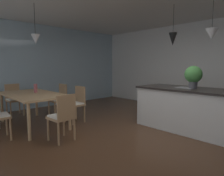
# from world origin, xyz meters

# --- Properties ---
(ground_plane) EXTENTS (10.00, 8.40, 0.04)m
(ground_plane) POSITION_xyz_m (0.00, 0.00, -0.02)
(ground_plane) COLOR #4C301E
(wall_back_kitchen) EXTENTS (10.00, 0.12, 2.70)m
(wall_back_kitchen) POSITION_xyz_m (0.00, 3.26, 1.35)
(wall_back_kitchen) COLOR silver
(wall_back_kitchen) RESTS_ON ground_plane
(window_wall_left_glazing) EXTENTS (0.06, 8.40, 2.70)m
(window_wall_left_glazing) POSITION_xyz_m (-4.06, 0.00, 1.35)
(window_wall_left_glazing) COLOR #9EB7C6
(window_wall_left_glazing) RESTS_ON ground_plane
(dining_table) EXTENTS (1.86, 1.02, 0.74)m
(dining_table) POSITION_xyz_m (-2.17, -1.10, 0.68)
(dining_table) COLOR tan
(dining_table) RESTS_ON ground_plane
(chair_window_end) EXTENTS (0.40, 0.40, 0.87)m
(chair_window_end) POSITION_xyz_m (-3.47, -1.10, 0.47)
(chair_window_end) COLOR #A87F56
(chair_window_end) RESTS_ON ground_plane
(chair_kitchen_end) EXTENTS (0.43, 0.43, 0.87)m
(chair_kitchen_end) POSITION_xyz_m (-0.87, -1.10, 0.47)
(chair_kitchen_end) COLOR #A87F56
(chair_kitchen_end) RESTS_ON ground_plane
(chair_far_left) EXTENTS (0.40, 0.40, 0.87)m
(chair_far_left) POSITION_xyz_m (-2.59, -0.22, 0.47)
(chair_far_left) COLOR #A87F56
(chair_far_left) RESTS_ON ground_plane
(chair_far_right) EXTENTS (0.41, 0.41, 0.87)m
(chair_far_right) POSITION_xyz_m (-1.76, -0.22, 0.47)
(chair_far_right) COLOR #A87F56
(chair_far_right) RESTS_ON ground_plane
(kitchen_island) EXTENTS (2.10, 0.95, 0.91)m
(kitchen_island) POSITION_xyz_m (0.40, 1.17, 0.46)
(kitchen_island) COLOR silver
(kitchen_island) RESTS_ON ground_plane
(pendant_over_table) EXTENTS (0.19, 0.19, 0.86)m
(pendant_over_table) POSITION_xyz_m (-2.02, -1.05, 1.95)
(pendant_over_table) COLOR black
(pendant_over_island_main) EXTENTS (0.18, 0.18, 0.88)m
(pendant_over_island_main) POSITION_xyz_m (-0.00, 1.17, 1.96)
(pendant_over_island_main) COLOR black
(pendant_over_island_aux) EXTENTS (0.24, 0.24, 0.83)m
(pendant_over_island_aux) POSITION_xyz_m (0.81, 1.17, 1.98)
(pendant_over_island_aux) COLOR black
(potted_plant_on_island) EXTENTS (0.35, 0.35, 0.47)m
(potted_plant_on_island) POSITION_xyz_m (0.50, 1.17, 1.18)
(potted_plant_on_island) COLOR #4C4C51
(potted_plant_on_island) RESTS_ON kitchen_island
(vase_on_dining_table) EXTENTS (0.08, 0.08, 0.20)m
(vase_on_dining_table) POSITION_xyz_m (-2.32, -0.97, 0.85)
(vase_on_dining_table) COLOR #994C51
(vase_on_dining_table) RESTS_ON dining_table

